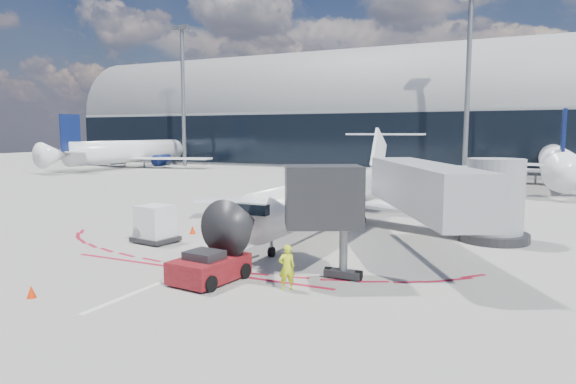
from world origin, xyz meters
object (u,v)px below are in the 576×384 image
at_px(ramp_worker, 287,267).
at_px(uld_container, 155,224).
at_px(regional_jet, 338,193).
at_px(pushback_tug, 209,267).

xyz_separation_m(ramp_worker, uld_container, (-10.70, 4.82, 0.13)).
xyz_separation_m(regional_jet, ramp_worker, (3.07, -14.31, -1.30)).
bearing_deg(regional_jet, ramp_worker, -77.88).
distance_m(regional_jet, ramp_worker, 14.69).
height_order(regional_jet, uld_container, regional_jet).
distance_m(regional_jet, uld_container, 12.23).
height_order(regional_jet, ramp_worker, regional_jet).
bearing_deg(pushback_tug, uld_container, 150.83).
bearing_deg(pushback_tug, regional_jet, 94.73).
xyz_separation_m(pushback_tug, uld_container, (-7.20, 5.15, 0.46)).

